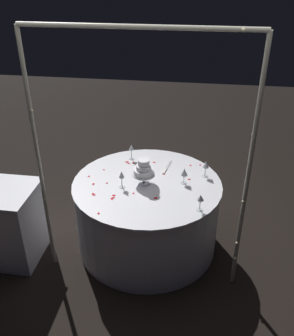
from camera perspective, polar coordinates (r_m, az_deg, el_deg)
The scene contains 32 objects.
ground_plane at distance 4.08m, azimuth -0.00°, elevation -11.32°, with size 12.00×12.00×0.00m, color black.
decorative_arch at distance 2.94m, azimuth -1.20°, elevation 4.89°, with size 1.80×0.06×2.28m.
main_table at distance 3.85m, azimuth -0.00°, elevation -7.06°, with size 1.46×1.46×0.75m.
side_table at distance 3.94m, azimuth -20.35°, elevation -7.98°, with size 0.59×0.59×0.78m.
tiered_cake at distance 3.54m, azimuth -0.51°, elevation -0.27°, with size 0.22×0.22×0.26m.
wine_glass_0 at distance 3.23m, azimuth 8.18°, elevation -4.66°, with size 0.06×0.06×0.15m.
wine_glass_1 at distance 3.73m, azimuth 8.99°, elevation 0.47°, with size 0.06×0.06×0.17m.
wine_glass_2 at distance 3.59m, azimuth 5.72°, elevation -0.67°, with size 0.07×0.07×0.16m.
wine_glass_3 at distance 3.51m, azimuth -3.91°, elevation -1.15°, with size 0.06×0.06×0.18m.
wine_glass_4 at distance 4.01m, azimuth -2.41°, elevation 3.04°, with size 0.06×0.06×0.17m.
cake_knife at distance 3.89m, azimuth 3.05°, elevation 0.03°, with size 0.08×0.29×0.01m.
rose_petal_0 at distance 3.50m, azimuth -8.27°, elevation -3.93°, with size 0.03×0.02×0.00m, color red.
rose_petal_1 at distance 3.48m, azimuth -2.08°, elevation -3.87°, with size 0.02×0.02×0.00m, color red.
rose_petal_2 at distance 4.01m, azimuth -3.09°, elevation 0.94°, with size 0.04×0.03×0.00m, color red.
rose_petal_3 at distance 3.96m, azimuth 6.66°, elevation 0.43°, with size 0.03×0.02×0.00m, color red.
rose_petal_4 at distance 3.46m, azimuth -5.11°, elevation -4.20°, with size 0.04×0.02×0.00m, color red.
rose_petal_5 at distance 3.43m, azimuth -5.19°, elevation -4.54°, with size 0.03×0.02×0.00m, color red.
rose_petal_6 at distance 3.99m, azimuth 1.09°, elevation 0.88°, with size 0.03×0.02×0.00m, color red.
rose_petal_7 at distance 3.41m, azimuth -5.41°, elevation -4.70°, with size 0.03×0.02×0.00m, color red.
rose_petal_8 at distance 3.65m, azimuth -6.14°, elevation -2.31°, with size 0.02×0.02×0.00m, color red.
rose_petal_9 at distance 3.78m, azimuth 2.57°, elevation -0.89°, with size 0.04×0.02×0.00m, color red.
rose_petal_10 at distance 3.78m, azimuth -8.89°, elevation -1.27°, with size 0.03×0.02×0.00m, color red.
rose_petal_11 at distance 3.98m, azimuth -2.83°, elevation 0.71°, with size 0.03×0.02×0.00m, color red.
rose_petal_12 at distance 3.98m, azimuth 8.13°, elevation 0.48°, with size 0.03×0.02×0.00m, color red.
rose_petal_13 at distance 3.41m, azimuth 1.32°, elevation -4.61°, with size 0.04×0.03×0.00m, color red.
rose_petal_14 at distance 3.65m, azimuth -8.22°, elevation -2.43°, with size 0.03×0.02×0.00m, color red.
rose_petal_15 at distance 3.71m, azimuth 6.48°, elevation -1.71°, with size 0.03×0.02×0.00m, color red.
rose_petal_16 at distance 3.48m, azimuth -8.07°, elevation -4.10°, with size 0.03×0.02×0.00m, color red.
rose_petal_17 at distance 3.98m, azimuth -2.12°, elevation 0.78°, with size 0.04×0.02×0.00m, color red.
rose_petal_18 at distance 3.77m, azimuth -1.66°, elevation -0.98°, with size 0.03×0.02×0.00m, color red.
rose_petal_19 at distance 3.24m, azimuth -7.42°, elevation -6.90°, with size 0.03×0.02×0.00m, color red.
rose_petal_20 at distance 3.88m, azimuth -6.61°, elevation -0.27°, with size 0.03×0.02×0.00m, color red.
Camera 1 is at (-0.45, 3.06, 2.66)m, focal length 39.82 mm.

